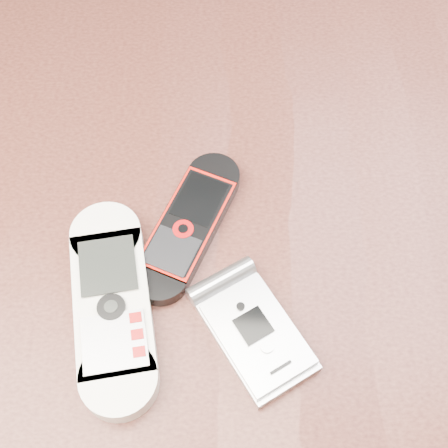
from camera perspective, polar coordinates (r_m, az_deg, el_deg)
ground at (r=1.19m, az=-0.25°, el=-18.40°), size 4.00×4.00×0.00m
table at (r=0.58m, az=-0.50°, el=-5.70°), size 1.20×0.80×0.75m
nokia_white at (r=0.45m, az=-10.17°, el=-7.19°), size 0.08×0.17×0.02m
nokia_black_red at (r=0.48m, az=-3.28°, el=-0.08°), size 0.09×0.14×0.01m
motorola_razr at (r=0.44m, az=2.85°, el=-9.86°), size 0.10×0.11×0.02m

